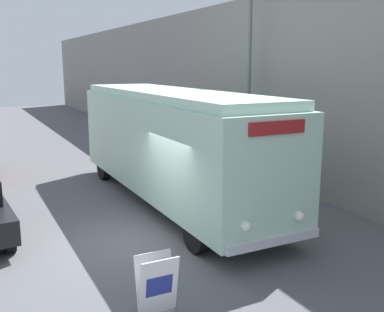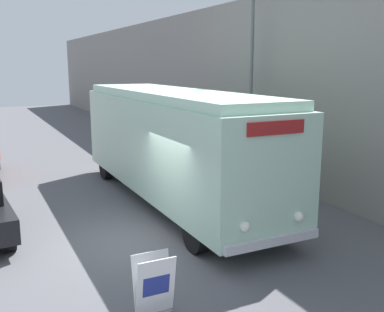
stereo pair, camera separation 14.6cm
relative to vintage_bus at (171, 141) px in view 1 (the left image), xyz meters
name	(u,v)px [view 1 (the left image)]	position (x,y,z in m)	size (l,w,h in m)	color
ground_plane	(138,242)	(-2.10, -2.59, -1.95)	(80.00, 80.00, 0.00)	#56565B
building_wall_right	(190,83)	(4.39, 7.41, 1.41)	(0.30, 60.00, 6.73)	gray
vintage_bus	(171,141)	(0.00, 0.00, 0.00)	(2.51, 10.52, 3.50)	black
sign_board	(157,285)	(-2.90, -5.78, -1.44)	(0.69, 0.40, 1.06)	gray
streetlamp	(250,47)	(3.61, 1.17, 2.92)	(0.36, 0.36, 7.71)	#595E60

